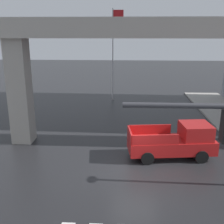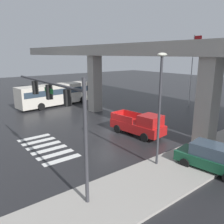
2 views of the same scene
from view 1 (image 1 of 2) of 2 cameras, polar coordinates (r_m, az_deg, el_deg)
The scene contains 4 objects.
ground_plane at distance 15.36m, azimuth 4.75°, elevation -12.33°, with size 120.00×120.00×0.00m, color #232326.
elevated_overpass at distance 17.57m, azimuth 4.94°, elevation 14.91°, with size 54.85×1.98×8.16m.
pickup_truck at distance 17.11m, azimuth 13.07°, elevation -5.95°, with size 5.28×2.52×2.08m.
flagpole at distance 29.93m, azimuth 0.35°, elevation 12.96°, with size 1.16×0.12×9.60m.
Camera 1 is at (-0.53, -13.47, 7.36)m, focal length 44.27 mm.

